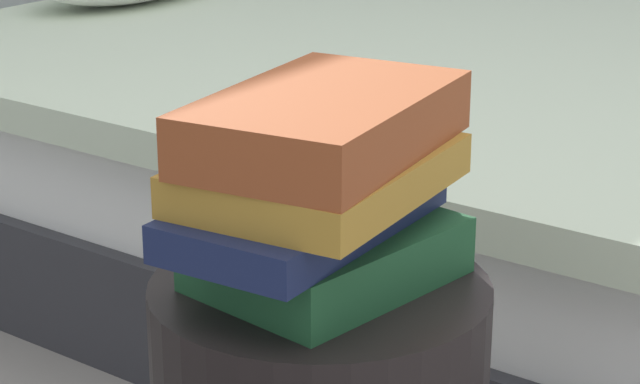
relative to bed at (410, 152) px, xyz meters
name	(u,v)px	position (x,y,z in m)	size (l,w,h in m)	color
bed	(410,152)	(0.00, 0.00, 0.00)	(1.55, 2.01, 0.62)	#2D2D33
book_forest	(326,253)	(-1.16, -0.63, 0.31)	(0.23, 0.18, 0.06)	#1E512D
book_navy	(305,213)	(-1.19, -0.62, 0.35)	(0.29, 0.15, 0.04)	#19234C
book_ochre	(319,176)	(-1.18, -0.63, 0.39)	(0.26, 0.19, 0.04)	#B7842D
book_rust	(329,123)	(-1.17, -0.63, 0.44)	(0.28, 0.18, 0.06)	#994723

